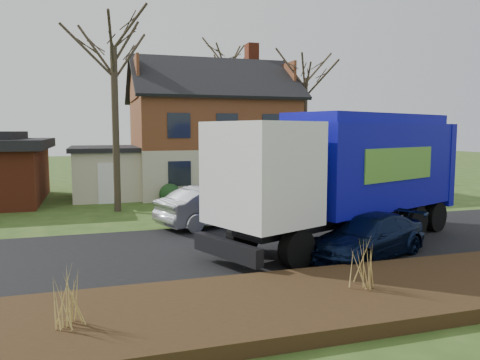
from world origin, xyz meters
name	(u,v)px	position (x,y,z in m)	size (l,w,h in m)	color
ground	(254,247)	(0.00, 0.00, 0.00)	(120.00, 120.00, 0.00)	#2D4717
road	(254,246)	(0.00, 0.00, 0.01)	(80.00, 7.00, 0.02)	black
mulch_verge	(335,298)	(0.00, -5.30, 0.15)	(80.00, 3.50, 0.30)	black
main_house	(202,126)	(1.49, 13.91, 4.03)	(12.95, 8.95, 9.26)	beige
garbage_truck	(349,168)	(3.25, -0.23, 2.48)	(10.28, 6.29, 4.29)	black
silver_sedan	(216,206)	(-0.31, 3.67, 0.79)	(1.66, 4.77, 1.57)	#9FA2A6
navy_wagon	(368,236)	(2.77, -2.22, 0.63)	(1.77, 4.34, 1.26)	#0B1632
tree_front_west	(113,21)	(-3.87, 8.21, 8.59)	(3.51, 3.51, 10.43)	#382F21
tree_front_east	(306,64)	(7.09, 11.39, 7.61)	(3.37, 3.37, 9.36)	#453829
tree_back	(225,49)	(4.94, 21.23, 9.95)	(3.77, 3.77, 11.93)	#3E3425
grass_clump_west	(69,298)	(-5.35, -5.48, 0.80)	(0.38, 0.31, 1.00)	tan
grass_clump_mid	(359,264)	(0.58, -5.26, 0.84)	(0.39, 0.32, 1.08)	#A48648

